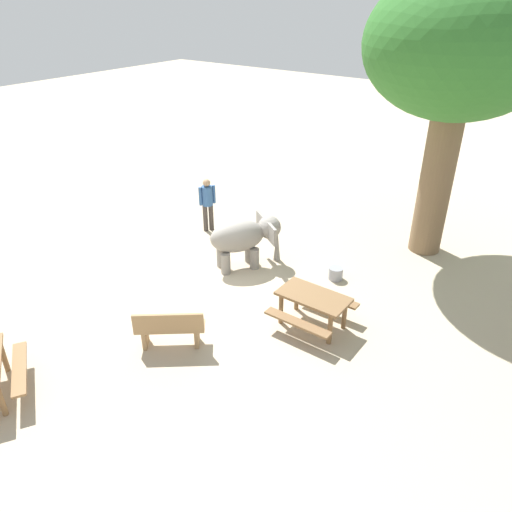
{
  "coord_description": "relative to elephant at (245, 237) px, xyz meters",
  "views": [
    {
      "loc": [
        7.82,
        7.15,
        6.48
      ],
      "look_at": [
        -0.41,
        1.11,
        0.8
      ],
      "focal_mm": 34.15,
      "sensor_mm": 36.0,
      "label": 1
    }
  ],
  "objects": [
    {
      "name": "ground_plane",
      "position": [
        0.98,
        -0.34,
        -0.85
      ],
      "size": [
        60.0,
        60.0,
        0.0
      ],
      "primitive_type": "plane",
      "color": "#BAA88C"
    },
    {
      "name": "shade_tree_main",
      "position": [
        -3.72,
        3.48,
        4.36
      ],
      "size": [
        4.86,
        4.45,
        7.05
      ],
      "color": "brown",
      "rests_on": "ground_plane"
    },
    {
      "name": "picnic_table_far",
      "position": [
        1.19,
        2.74,
        -0.26
      ],
      "size": [
        1.48,
        1.5,
        0.78
      ],
      "rotation": [
        0.0,
        0.0,
        4.71
      ],
      "color": "brown",
      "rests_on": "ground_plane"
    },
    {
      "name": "person_handler",
      "position": [
        -1.06,
        -2.19,
        0.1
      ],
      "size": [
        0.45,
        0.32,
        1.62
      ],
      "rotation": [
        0.0,
        0.0,
        1.04
      ],
      "color": "#3F3833",
      "rests_on": "ground_plane"
    },
    {
      "name": "wooden_bench",
      "position": [
        3.52,
        0.79,
        -0.38
      ],
      "size": [
        1.19,
        1.34,
        0.88
      ],
      "rotation": [
        0.0,
        0.0,
        2.25
      ],
      "color": "#9E7A51",
      "rests_on": "ground_plane"
    },
    {
      "name": "elephant",
      "position": [
        0.0,
        0.0,
        0.0
      ],
      "size": [
        1.83,
        1.68,
        1.33
      ],
      "rotation": [
        0.0,
        0.0,
        2.55
      ],
      "color": "gray",
      "rests_on": "ground_plane"
    },
    {
      "name": "feed_bucket",
      "position": [
        -0.82,
        2.24,
        -0.69
      ],
      "size": [
        0.36,
        0.36,
        0.32
      ],
      "primitive_type": "cylinder",
      "color": "gray",
      "rests_on": "ground_plane"
    }
  ]
}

